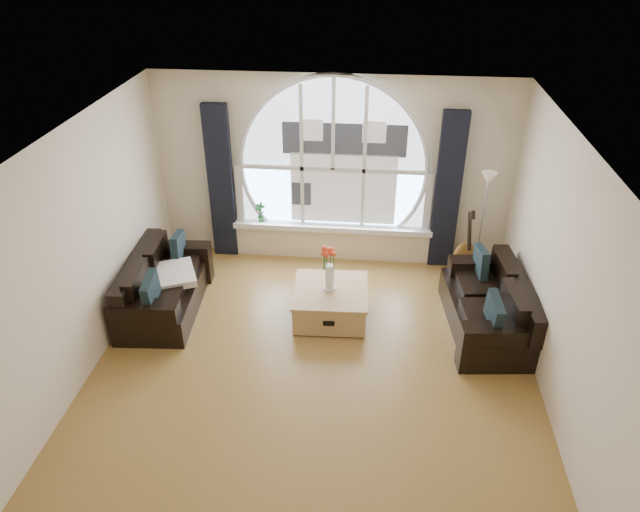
% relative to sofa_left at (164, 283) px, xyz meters
% --- Properties ---
extents(ground, '(5.00, 5.50, 0.01)m').
position_rel_sofa_left_xyz_m(ground, '(2.03, -1.12, -0.40)').
color(ground, brown).
rests_on(ground, ground).
extents(ceiling, '(5.00, 5.50, 0.01)m').
position_rel_sofa_left_xyz_m(ceiling, '(2.03, -1.12, 2.30)').
color(ceiling, silver).
rests_on(ceiling, ground).
extents(wall_back, '(5.00, 0.01, 2.70)m').
position_rel_sofa_left_xyz_m(wall_back, '(2.03, 1.63, 0.95)').
color(wall_back, beige).
rests_on(wall_back, ground).
extents(wall_left, '(0.01, 5.50, 2.70)m').
position_rel_sofa_left_xyz_m(wall_left, '(-0.47, -1.12, 0.95)').
color(wall_left, beige).
rests_on(wall_left, ground).
extents(wall_right, '(0.01, 5.50, 2.70)m').
position_rel_sofa_left_xyz_m(wall_right, '(4.53, -1.12, 0.95)').
color(wall_right, beige).
rests_on(wall_right, ground).
extents(attic_slope, '(0.92, 5.50, 0.72)m').
position_rel_sofa_left_xyz_m(attic_slope, '(4.23, -1.12, 1.95)').
color(attic_slope, silver).
rests_on(attic_slope, ground).
extents(arched_window, '(2.60, 0.06, 2.15)m').
position_rel_sofa_left_xyz_m(arched_window, '(2.03, 1.60, 1.23)').
color(arched_window, silver).
rests_on(arched_window, wall_back).
extents(window_sill, '(2.90, 0.22, 0.08)m').
position_rel_sofa_left_xyz_m(window_sill, '(2.03, 1.53, 0.11)').
color(window_sill, white).
rests_on(window_sill, wall_back).
extents(window_frame, '(2.76, 0.08, 2.15)m').
position_rel_sofa_left_xyz_m(window_frame, '(2.03, 1.57, 1.23)').
color(window_frame, white).
rests_on(window_frame, wall_back).
extents(neighbor_house, '(1.70, 0.02, 1.50)m').
position_rel_sofa_left_xyz_m(neighbor_house, '(2.18, 1.58, 1.10)').
color(neighbor_house, silver).
rests_on(neighbor_house, wall_back).
extents(curtain_left, '(0.35, 0.12, 2.30)m').
position_rel_sofa_left_xyz_m(curtain_left, '(0.43, 1.51, 0.75)').
color(curtain_left, black).
rests_on(curtain_left, ground).
extents(curtain_right, '(0.35, 0.12, 2.30)m').
position_rel_sofa_left_xyz_m(curtain_right, '(3.63, 1.51, 0.75)').
color(curtain_right, black).
rests_on(curtain_right, ground).
extents(sofa_left, '(0.93, 1.70, 0.73)m').
position_rel_sofa_left_xyz_m(sofa_left, '(0.00, 0.00, 0.00)').
color(sofa_left, black).
rests_on(sofa_left, ground).
extents(sofa_right, '(1.02, 1.77, 0.75)m').
position_rel_sofa_left_xyz_m(sofa_right, '(4.08, -0.03, 0.00)').
color(sofa_right, black).
rests_on(sofa_right, ground).
extents(coffee_chest, '(0.97, 0.97, 0.45)m').
position_rel_sofa_left_xyz_m(coffee_chest, '(2.14, 0.04, -0.17)').
color(coffee_chest, '#A37B49').
rests_on(coffee_chest, ground).
extents(throw_blanket, '(0.73, 0.73, 0.10)m').
position_rel_sofa_left_xyz_m(throw_blanket, '(0.11, 0.04, 0.10)').
color(throw_blanket, silver).
rests_on(throw_blanket, sofa_left).
extents(vase_flowers, '(0.24, 0.24, 0.70)m').
position_rel_sofa_left_xyz_m(vase_flowers, '(2.13, 0.05, 0.40)').
color(vase_flowers, white).
rests_on(vase_flowers, coffee_chest).
extents(floor_lamp, '(0.24, 0.24, 1.60)m').
position_rel_sofa_left_xyz_m(floor_lamp, '(4.09, 1.17, 0.40)').
color(floor_lamp, '#B2B2B2').
rests_on(floor_lamp, ground).
extents(guitar, '(0.42, 0.36, 1.06)m').
position_rel_sofa_left_xyz_m(guitar, '(3.95, 1.24, 0.13)').
color(guitar, '#976324').
rests_on(guitar, ground).
extents(potted_plant, '(0.18, 0.14, 0.30)m').
position_rel_sofa_left_xyz_m(potted_plant, '(0.98, 1.53, 0.30)').
color(potted_plant, '#1E6023').
rests_on(potted_plant, window_sill).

